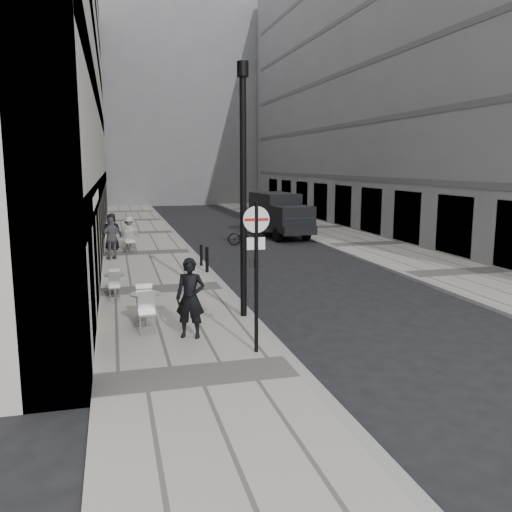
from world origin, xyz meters
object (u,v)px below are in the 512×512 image
Objects in this scene: walking_man at (190,298)px; sign_post at (256,257)px; lamppost at (243,179)px; cyclist at (247,230)px; panel_van at (279,213)px.

walking_man is 2.17m from sign_post.
lamppost is at bearing 63.86° from walking_man.
cyclist is at bearing 79.47° from sign_post.
sign_post is 19.88m from panel_van.
lamppost reaches higher than walking_man.
cyclist is (3.73, 16.11, -1.40)m from sign_post.
walking_man is 0.35× the size of panel_van.
sign_post is at bearing -91.63° from cyclist.
sign_post is 3.27m from lamppost.
lamppost is 17.21m from panel_van.
sign_post reaches higher than walking_man.
panel_van is at bearing 69.64° from lamppost.
sign_post reaches higher than panel_van.
lamppost is at bearing 84.52° from sign_post.
lamppost is at bearing -92.69° from cyclist.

